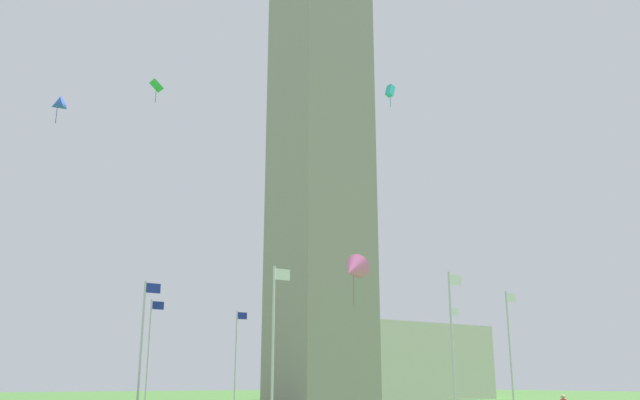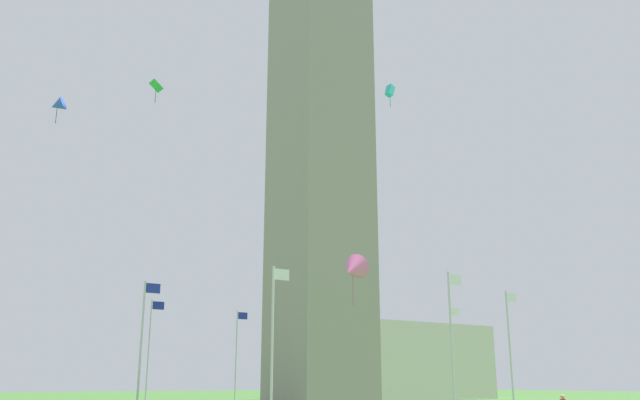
% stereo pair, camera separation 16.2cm
% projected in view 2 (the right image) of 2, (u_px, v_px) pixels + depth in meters
% --- Properties ---
extents(obelisk_monument, '(6.52, 6.52, 59.28)m').
position_uv_depth(obelisk_monument, '(320.00, 52.00, 56.74)').
color(obelisk_monument, gray).
rests_on(obelisk_monument, ground).
extents(flagpole_n, '(1.12, 0.14, 8.88)m').
position_uv_depth(flagpole_n, '(453.00, 353.00, 57.72)').
color(flagpole_n, silver).
rests_on(flagpole_n, ground).
extents(flagpole_ne, '(1.12, 0.14, 8.88)m').
position_uv_depth(flagpole_ne, '(348.00, 356.00, 63.39)').
color(flagpole_ne, silver).
rests_on(flagpole_ne, ground).
extents(flagpole_e, '(1.12, 0.14, 8.88)m').
position_uv_depth(flagpole_e, '(237.00, 355.00, 61.36)').
color(flagpole_e, silver).
rests_on(flagpole_e, ground).
extents(flagpole_se, '(1.12, 0.14, 8.88)m').
position_uv_depth(flagpole_se, '(149.00, 351.00, 52.82)').
color(flagpole_se, silver).
rests_on(flagpole_se, ground).
extents(flagpole_s, '(1.12, 0.14, 8.88)m').
position_uv_depth(flagpole_s, '(142.00, 343.00, 42.77)').
color(flagpole_s, silver).
rests_on(flagpole_s, ground).
extents(flagpole_sw, '(1.12, 0.14, 8.88)m').
position_uv_depth(flagpole_sw, '(273.00, 338.00, 37.10)').
color(flagpole_sw, silver).
rests_on(flagpole_sw, ground).
extents(flagpole_w, '(1.12, 0.14, 8.88)m').
position_uv_depth(flagpole_w, '(452.00, 340.00, 39.13)').
color(flagpole_w, silver).
rests_on(flagpole_w, ground).
extents(flagpole_nw, '(1.12, 0.14, 8.88)m').
position_uv_depth(flagpole_nw, '(510.00, 347.00, 47.67)').
color(flagpole_nw, silver).
rests_on(flagpole_nw, ground).
extents(kite_green_diamond, '(0.78, 0.95, 1.56)m').
position_uv_depth(kite_green_diamond, '(156.00, 87.00, 45.75)').
color(kite_green_diamond, green).
extents(kite_pink_delta, '(2.44, 2.26, 3.22)m').
position_uv_depth(kite_pink_delta, '(353.00, 270.00, 40.68)').
color(kite_pink_delta, pink).
extents(kite_cyan_box, '(0.76, 0.55, 1.77)m').
position_uv_depth(kite_cyan_box, '(390.00, 91.00, 49.44)').
color(kite_cyan_box, '#33C6D1').
extents(kite_blue_delta, '(1.52, 1.46, 1.98)m').
position_uv_depth(kite_blue_delta, '(57.00, 105.00, 46.59)').
color(kite_blue_delta, blue).
extents(distant_building, '(28.77, 14.37, 10.35)m').
position_uv_depth(distant_building, '(388.00, 362.00, 95.34)').
color(distant_building, beige).
rests_on(distant_building, ground).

